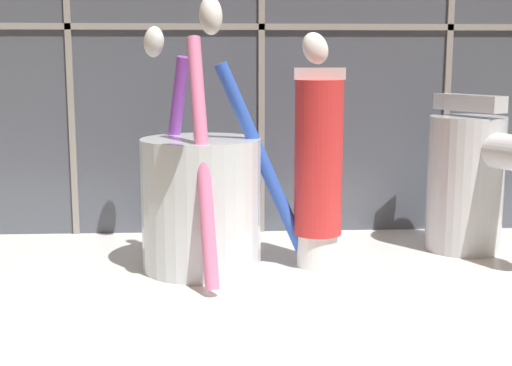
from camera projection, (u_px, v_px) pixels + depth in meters
The scene contains 4 objects.
sink_counter at pixel (251, 297), 46.42cm from camera, with size 61.56×28.97×2.00cm, color silver.
toothbrush_cup at pixel (203, 198), 48.73cm from camera, with size 13.56×13.78×18.04cm.
toothpaste_tube at pixel (318, 170), 48.86cm from camera, with size 3.47×3.30×13.75cm.
sink_faucet at pixel (473, 178), 52.81cm from camera, with size 7.60×11.25×11.74cm.
Camera 1 is at (-1.96, -44.41, 16.31)cm, focal length 50.00 mm.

